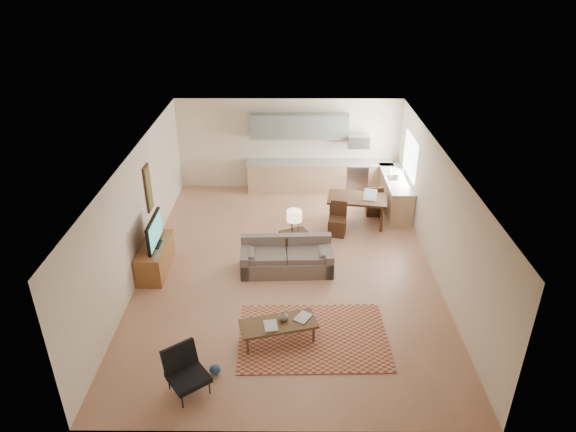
{
  "coord_description": "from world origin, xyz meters",
  "views": [
    {
      "loc": [
        0.06,
        -9.83,
        6.4
      ],
      "look_at": [
        0.0,
        0.3,
        1.15
      ],
      "focal_mm": 32.0,
      "sensor_mm": 36.0,
      "label": 1
    }
  ],
  "objects_px": {
    "sofa": "(287,256)",
    "armchair": "(188,374)",
    "console_table": "(294,245)",
    "coffee_table": "(278,332)",
    "dining_table": "(356,211)",
    "tv_credenza": "(155,258)"
  },
  "relations": [
    {
      "from": "console_table",
      "to": "coffee_table",
      "type": "bearing_deg",
      "value": -120.08
    },
    {
      "from": "sofa",
      "to": "armchair",
      "type": "bearing_deg",
      "value": -115.97
    },
    {
      "from": "sofa",
      "to": "armchair",
      "type": "distance_m",
      "value": 3.9
    },
    {
      "from": "tv_credenza",
      "to": "dining_table",
      "type": "relative_size",
      "value": 0.95
    },
    {
      "from": "tv_credenza",
      "to": "console_table",
      "type": "relative_size",
      "value": 2.05
    },
    {
      "from": "coffee_table",
      "to": "dining_table",
      "type": "distance_m",
      "value": 4.98
    },
    {
      "from": "armchair",
      "to": "dining_table",
      "type": "height_order",
      "value": "armchair"
    },
    {
      "from": "tv_credenza",
      "to": "console_table",
      "type": "bearing_deg",
      "value": 9.56
    },
    {
      "from": "tv_credenza",
      "to": "dining_table",
      "type": "distance_m",
      "value": 5.23
    },
    {
      "from": "tv_credenza",
      "to": "console_table",
      "type": "height_order",
      "value": "console_table"
    },
    {
      "from": "armchair",
      "to": "console_table",
      "type": "relative_size",
      "value": 1.1
    },
    {
      "from": "coffee_table",
      "to": "dining_table",
      "type": "height_order",
      "value": "dining_table"
    },
    {
      "from": "dining_table",
      "to": "console_table",
      "type": "bearing_deg",
      "value": -124.7
    },
    {
      "from": "tv_credenza",
      "to": "armchair",
      "type": "bearing_deg",
      "value": -68.99
    },
    {
      "from": "dining_table",
      "to": "sofa",
      "type": "bearing_deg",
      "value": -120.11
    },
    {
      "from": "armchair",
      "to": "tv_credenza",
      "type": "height_order",
      "value": "armchair"
    },
    {
      "from": "sofa",
      "to": "tv_credenza",
      "type": "relative_size",
      "value": 1.48
    },
    {
      "from": "armchair",
      "to": "console_table",
      "type": "distance_m",
      "value": 4.44
    },
    {
      "from": "sofa",
      "to": "coffee_table",
      "type": "relative_size",
      "value": 1.52
    },
    {
      "from": "armchair",
      "to": "coffee_table",
      "type": "bearing_deg",
      "value": 3.8
    },
    {
      "from": "sofa",
      "to": "console_table",
      "type": "relative_size",
      "value": 3.03
    },
    {
      "from": "armchair",
      "to": "tv_credenza",
      "type": "relative_size",
      "value": 0.54
    }
  ]
}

